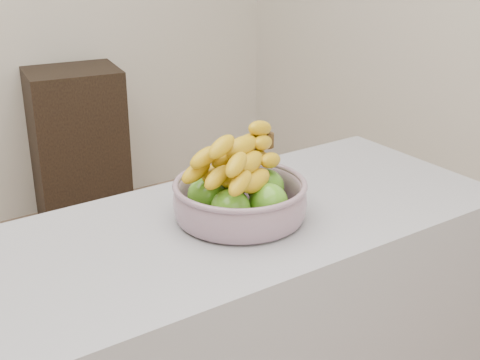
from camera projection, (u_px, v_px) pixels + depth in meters
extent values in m
cube|color=black|center=(79.00, 147.00, 3.56)|extent=(0.52, 0.45, 0.84)
cylinder|color=#A4B0C5|center=(240.00, 215.00, 1.64)|extent=(0.28, 0.28, 0.01)
torus|color=#A4B0C5|center=(240.00, 184.00, 1.61)|extent=(0.33, 0.33, 0.02)
sphere|color=#3C9219|center=(268.00, 203.00, 1.58)|extent=(0.09, 0.09, 0.09)
sphere|color=#3C9219|center=(266.00, 187.00, 1.66)|extent=(0.09, 0.09, 0.09)
sphere|color=#3C9219|center=(229.00, 183.00, 1.69)|extent=(0.09, 0.09, 0.09)
sphere|color=#3C9219|center=(207.00, 196.00, 1.62)|extent=(0.09, 0.09, 0.09)
sphere|color=#3C9219|center=(230.00, 209.00, 1.55)|extent=(0.09, 0.09, 0.09)
ellipsoid|color=yellow|center=(256.00, 181.00, 1.56)|extent=(0.20, 0.14, 0.05)
ellipsoid|color=yellow|center=(237.00, 176.00, 1.59)|extent=(0.21, 0.12, 0.05)
ellipsoid|color=yellow|center=(220.00, 172.00, 1.62)|extent=(0.21, 0.10, 0.05)
ellipsoid|color=yellow|center=(250.00, 163.00, 1.57)|extent=(0.20, 0.15, 0.05)
ellipsoid|color=yellow|center=(230.00, 158.00, 1.60)|extent=(0.21, 0.08, 0.05)
ellipsoid|color=yellow|center=(242.00, 147.00, 1.58)|extent=(0.21, 0.12, 0.05)
cylinder|color=#432E15|center=(268.00, 140.00, 1.67)|extent=(0.03, 0.03, 0.04)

